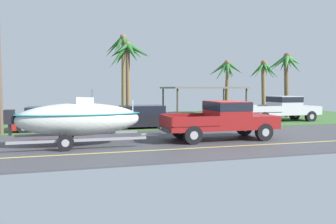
% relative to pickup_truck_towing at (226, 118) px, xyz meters
% --- Properties ---
extents(ground, '(36.00, 22.00, 0.11)m').
position_rel_pickup_truck_towing_xyz_m(ground, '(0.46, 8.34, -1.02)').
color(ground, '#424247').
extents(pickup_truck_towing, '(5.48, 2.15, 1.80)m').
position_rel_pickup_truck_towing_xyz_m(pickup_truck_towing, '(0.00, 0.00, 0.00)').
color(pickup_truck_towing, maroon).
rests_on(pickup_truck_towing, ground).
extents(boat_on_trailer, '(6.35, 2.33, 2.36)m').
position_rel_pickup_truck_towing_xyz_m(boat_on_trailer, '(-6.69, -0.00, 0.11)').
color(boat_on_trailer, gray).
rests_on(boat_on_trailer, ground).
extents(parked_pickup_background, '(5.94, 2.08, 1.84)m').
position_rel_pickup_truck_towing_xyz_m(parked_pickup_background, '(7.69, 6.52, 0.02)').
color(parked_pickup_background, silver).
rests_on(parked_pickup_background, ground).
extents(parked_sedan_near, '(4.46, 1.93, 1.38)m').
position_rel_pickup_truck_towing_xyz_m(parked_sedan_near, '(-2.77, 5.28, -0.34)').
color(parked_sedan_near, black).
rests_on(parked_sedan_near, ground).
extents(parked_sedan_far, '(4.35, 1.86, 1.38)m').
position_rel_pickup_truck_towing_xyz_m(parked_sedan_far, '(-7.98, 5.43, -0.34)').
color(parked_sedan_far, '#B21E19').
rests_on(parked_sedan_far, ground).
extents(carport_awning, '(6.38, 4.74, 2.51)m').
position_rel_pickup_truck_towing_xyz_m(carport_awning, '(3.76, 12.25, 1.38)').
color(carport_awning, '#4C4238').
rests_on(carport_awning, ground).
extents(palm_tree_near_left, '(3.51, 2.72, 5.10)m').
position_rel_pickup_truck_towing_xyz_m(palm_tree_near_left, '(7.25, 14.87, 2.88)').
color(palm_tree_near_left, brown).
rests_on(palm_tree_near_left, ground).
extents(palm_tree_near_right, '(2.86, 3.00, 6.91)m').
position_rel_pickup_truck_towing_xyz_m(palm_tree_near_right, '(-2.84, 13.71, 4.30)').
color(palm_tree_near_right, brown).
rests_on(palm_tree_near_right, ground).
extents(palm_tree_mid, '(3.11, 3.39, 5.56)m').
position_rel_pickup_truck_towing_xyz_m(palm_tree_mid, '(-3.25, 8.31, 3.44)').
color(palm_tree_mid, brown).
rests_on(palm_tree_mid, ground).
extents(palm_tree_far_left, '(2.66, 3.11, 5.09)m').
position_rel_pickup_truck_towing_xyz_m(palm_tree_far_left, '(10.70, 14.01, 2.67)').
color(palm_tree_far_left, brown).
rests_on(palm_tree_far_left, ground).
extents(palm_tree_far_right, '(3.10, 2.66, 5.30)m').
position_rel_pickup_truck_towing_xyz_m(palm_tree_far_right, '(9.91, 9.37, 3.03)').
color(palm_tree_far_right, brown).
rests_on(palm_tree_far_right, ground).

